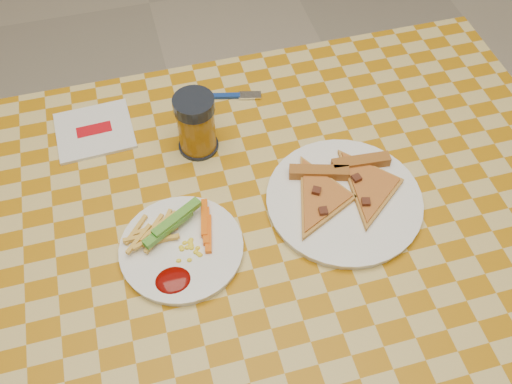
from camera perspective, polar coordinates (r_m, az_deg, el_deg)
ground at (r=1.65m, az=-0.83°, el=-18.31°), size 8.00×8.00×0.00m
table at (r=1.03m, az=-1.28°, el=-6.37°), size 1.28×0.88×0.76m
plate_left at (r=0.95m, az=-7.44°, el=-5.70°), size 0.23×0.23×0.01m
plate_right at (r=1.01m, az=8.78°, el=-0.89°), size 0.30×0.30×0.01m
fries_veggies at (r=0.94m, az=-8.22°, el=-4.54°), size 0.17×0.16×0.04m
pizza_slices at (r=1.00m, az=8.79°, el=0.33°), size 0.25×0.23×0.02m
drink_glass at (r=1.04m, az=-6.01°, el=6.74°), size 0.08×0.08×0.12m
napkin at (r=1.15m, az=-15.85°, el=5.92°), size 0.15×0.14×0.01m
fork at (r=1.17m, az=-2.94°, el=9.59°), size 0.14×0.05×0.01m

